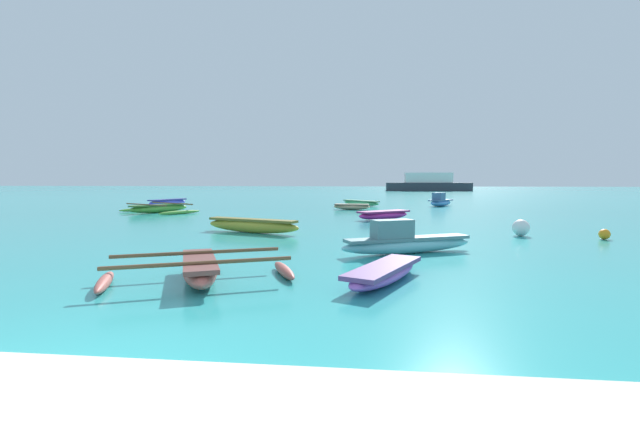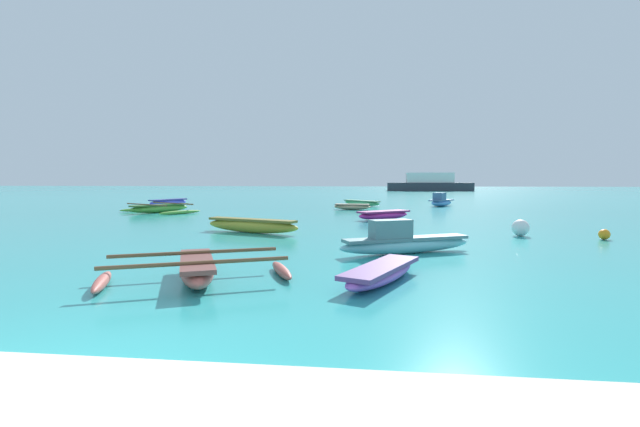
{
  "view_description": "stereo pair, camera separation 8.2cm",
  "coord_description": "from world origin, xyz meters",
  "px_view_note": "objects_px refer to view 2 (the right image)",
  "views": [
    {
      "loc": [
        2.69,
        -2.74,
        1.82
      ],
      "look_at": [
        0.54,
        17.09,
        0.25
      ],
      "focal_mm": 24.0,
      "sensor_mm": 36.0,
      "label": 1
    },
    {
      "loc": [
        2.77,
        -2.73,
        1.82
      ],
      "look_at": [
        0.54,
        17.09,
        0.25
      ],
      "focal_mm": 24.0,
      "sensor_mm": 36.0,
      "label": 2
    }
  ],
  "objects_px": {
    "mooring_buoy_0": "(604,234)",
    "mooring_buoy_1": "(521,228)",
    "moored_boat_3": "(441,201)",
    "moored_boat_4": "(361,203)",
    "moored_boat_9": "(160,208)",
    "moored_boat_0": "(252,225)",
    "moored_boat_6": "(384,215)",
    "moored_boat_2": "(197,269)",
    "moored_boat_5": "(352,206)",
    "distant_ferry": "(430,184)",
    "moored_boat_7": "(381,272)",
    "moored_boat_8": "(169,202)",
    "moored_boat_1": "(404,241)"
  },
  "relations": [
    {
      "from": "mooring_buoy_0",
      "to": "mooring_buoy_1",
      "type": "xyz_separation_m",
      "value": [
        -2.25,
        0.59,
        0.11
      ]
    },
    {
      "from": "moored_boat_3",
      "to": "moored_boat_4",
      "type": "xyz_separation_m",
      "value": [
        -5.52,
        0.06,
        -0.12
      ]
    },
    {
      "from": "moored_boat_4",
      "to": "mooring_buoy_0",
      "type": "height_order",
      "value": "moored_boat_4"
    },
    {
      "from": "moored_boat_9",
      "to": "mooring_buoy_0",
      "type": "distance_m",
      "value": 20.74
    },
    {
      "from": "moored_boat_0",
      "to": "moored_boat_6",
      "type": "distance_m",
      "value": 7.19
    },
    {
      "from": "moored_boat_2",
      "to": "moored_boat_6",
      "type": "height_order",
      "value": "moored_boat_2"
    },
    {
      "from": "moored_boat_9",
      "to": "moored_boat_0",
      "type": "bearing_deg",
      "value": -107.83
    },
    {
      "from": "moored_boat_4",
      "to": "moored_boat_5",
      "type": "relative_size",
      "value": 1.3
    },
    {
      "from": "moored_boat_6",
      "to": "mooring_buoy_0",
      "type": "xyz_separation_m",
      "value": [
        6.46,
        -5.92,
        -0.07
      ]
    },
    {
      "from": "distant_ferry",
      "to": "moored_boat_6",
      "type": "bearing_deg",
      "value": -100.11
    },
    {
      "from": "moored_boat_4",
      "to": "moored_boat_9",
      "type": "height_order",
      "value": "moored_boat_9"
    },
    {
      "from": "moored_boat_6",
      "to": "moored_boat_2",
      "type": "bearing_deg",
      "value": -145.38
    },
    {
      "from": "moored_boat_6",
      "to": "mooring_buoy_0",
      "type": "distance_m",
      "value": 8.76
    },
    {
      "from": "moored_boat_3",
      "to": "distant_ferry",
      "type": "distance_m",
      "value": 42.43
    },
    {
      "from": "mooring_buoy_1",
      "to": "distant_ferry",
      "type": "distance_m",
      "value": 58.37
    },
    {
      "from": "moored_boat_5",
      "to": "moored_boat_7",
      "type": "height_order",
      "value": "moored_boat_5"
    },
    {
      "from": "moored_boat_2",
      "to": "moored_boat_6",
      "type": "xyz_separation_m",
      "value": [
        3.77,
        12.47,
        0.01
      ]
    },
    {
      "from": "moored_boat_5",
      "to": "moored_boat_8",
      "type": "xyz_separation_m",
      "value": [
        -12.82,
        2.1,
        0.07
      ]
    },
    {
      "from": "moored_boat_4",
      "to": "moored_boat_8",
      "type": "height_order",
      "value": "moored_boat_8"
    },
    {
      "from": "moored_boat_2",
      "to": "moored_boat_9",
      "type": "relative_size",
      "value": 0.76
    },
    {
      "from": "moored_boat_0",
      "to": "moored_boat_3",
      "type": "bearing_deg",
      "value": 81.15
    },
    {
      "from": "moored_boat_2",
      "to": "moored_boat_5",
      "type": "height_order",
      "value": "moored_boat_2"
    },
    {
      "from": "moored_boat_3",
      "to": "moored_boat_6",
      "type": "relative_size",
      "value": 0.94
    },
    {
      "from": "moored_boat_8",
      "to": "mooring_buoy_1",
      "type": "distance_m",
      "value": 23.27
    },
    {
      "from": "mooring_buoy_0",
      "to": "mooring_buoy_1",
      "type": "height_order",
      "value": "mooring_buoy_1"
    },
    {
      "from": "moored_boat_2",
      "to": "mooring_buoy_1",
      "type": "height_order",
      "value": "mooring_buoy_1"
    },
    {
      "from": "moored_boat_2",
      "to": "mooring_buoy_0",
      "type": "bearing_deg",
      "value": 98.83
    },
    {
      "from": "distant_ferry",
      "to": "moored_boat_1",
      "type": "bearing_deg",
      "value": -98.5
    },
    {
      "from": "moored_boat_2",
      "to": "moored_boat_8",
      "type": "relative_size",
      "value": 1.11
    },
    {
      "from": "moored_boat_1",
      "to": "moored_boat_8",
      "type": "height_order",
      "value": "moored_boat_1"
    },
    {
      "from": "moored_boat_8",
      "to": "moored_boat_6",
      "type": "bearing_deg",
      "value": -99.49
    },
    {
      "from": "moored_boat_9",
      "to": "moored_boat_8",
      "type": "bearing_deg",
      "value": 51.38
    },
    {
      "from": "moored_boat_6",
      "to": "mooring_buoy_1",
      "type": "distance_m",
      "value": 6.79
    },
    {
      "from": "moored_boat_1",
      "to": "moored_boat_5",
      "type": "bearing_deg",
      "value": 71.14
    },
    {
      "from": "moored_boat_9",
      "to": "moored_boat_1",
      "type": "bearing_deg",
      "value": -104.03
    },
    {
      "from": "moored_boat_4",
      "to": "moored_boat_5",
      "type": "xyz_separation_m",
      "value": [
        -0.5,
        -4.32,
        -0.01
      ]
    },
    {
      "from": "moored_boat_6",
      "to": "moored_boat_0",
      "type": "bearing_deg",
      "value": -169.51
    },
    {
      "from": "distant_ferry",
      "to": "moored_boat_7",
      "type": "bearing_deg",
      "value": -98.65
    },
    {
      "from": "moored_boat_5",
      "to": "moored_boat_8",
      "type": "height_order",
      "value": "moored_boat_8"
    },
    {
      "from": "moored_boat_2",
      "to": "moored_boat_7",
      "type": "xyz_separation_m",
      "value": [
        3.29,
        0.31,
        -0.05
      ]
    },
    {
      "from": "moored_boat_3",
      "to": "moored_boat_4",
      "type": "distance_m",
      "value": 5.52
    },
    {
      "from": "mooring_buoy_0",
      "to": "moored_boat_8",
      "type": "bearing_deg",
      "value": 145.41
    },
    {
      "from": "moored_boat_5",
      "to": "moored_boat_7",
      "type": "relative_size",
      "value": 0.89
    },
    {
      "from": "moored_boat_6",
      "to": "mooring_buoy_1",
      "type": "bearing_deg",
      "value": -90.28
    },
    {
      "from": "moored_boat_6",
      "to": "moored_boat_9",
      "type": "height_order",
      "value": "moored_boat_9"
    },
    {
      "from": "moored_boat_5",
      "to": "mooring_buoy_0",
      "type": "relative_size",
      "value": 7.17
    },
    {
      "from": "distant_ferry",
      "to": "moored_boat_3",
      "type": "bearing_deg",
      "value": -96.87
    },
    {
      "from": "moored_boat_0",
      "to": "moored_boat_4",
      "type": "xyz_separation_m",
      "value": [
        3.53,
        16.18,
        -0.06
      ]
    },
    {
      "from": "moored_boat_8",
      "to": "mooring_buoy_1",
      "type": "xyz_separation_m",
      "value": [
        18.7,
        -13.86,
        -0.0
      ]
    },
    {
      "from": "moored_boat_1",
      "to": "moored_boat_7",
      "type": "relative_size",
      "value": 1.34
    }
  ]
}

